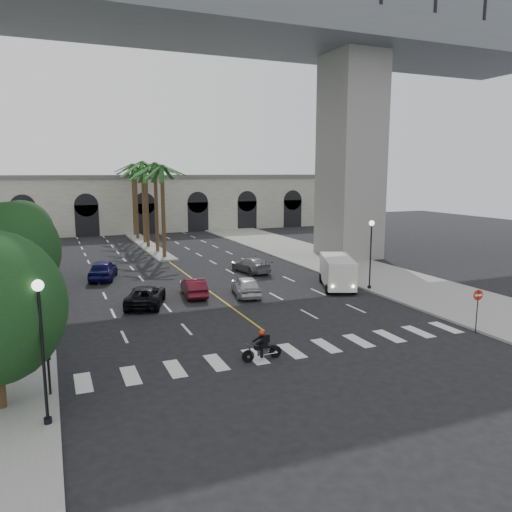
{
  "coord_description": "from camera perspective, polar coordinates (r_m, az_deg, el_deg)",
  "views": [
    {
      "loc": [
        -10.91,
        -22.98,
        8.93
      ],
      "look_at": [
        1.17,
        6.0,
        3.63
      ],
      "focal_mm": 35.0,
      "sensor_mm": 36.0,
      "label": 1
    }
  ],
  "objects": [
    {
      "name": "car_e",
      "position": [
        43.82,
        -17.1,
        -1.49
      ],
      "size": [
        3.1,
        5.22,
        1.67
      ],
      "primitive_type": "imported",
      "rotation": [
        0.0,
        0.0,
        2.89
      ],
      "color": "#10114B",
      "rests_on": "ground"
    },
    {
      "name": "sidewalk_right",
      "position": [
        46.82,
        11.46,
        -1.51
      ],
      "size": [
        8.0,
        100.0,
        0.15
      ],
      "primitive_type": "cube",
      "color": "gray",
      "rests_on": "ground"
    },
    {
      "name": "do_not_enter_sign",
      "position": [
        30.47,
        24.0,
        -4.8
      ],
      "size": [
        0.61,
        0.11,
        2.48
      ],
      "rotation": [
        0.0,
        0.0,
        -0.14
      ],
      "color": "black",
      "rests_on": "ground"
    },
    {
      "name": "bridge",
      "position": [
        48.17,
        -5.2,
        21.02
      ],
      "size": [
        75.0,
        13.0,
        26.0
      ],
      "color": "gray",
      "rests_on": "ground"
    },
    {
      "name": "ground",
      "position": [
        26.96,
        2.65,
        -9.77
      ],
      "size": [
        140.0,
        140.0,
        0.0
      ],
      "primitive_type": "plane",
      "color": "black",
      "rests_on": "ground"
    },
    {
      "name": "cargo_van",
      "position": [
        39.12,
        9.29,
        -1.72
      ],
      "size": [
        4.18,
        6.03,
        2.41
      ],
      "rotation": [
        0.0,
        0.0,
        -0.41
      ],
      "color": "white",
      "rests_on": "ground"
    },
    {
      "name": "motorcycle_rider",
      "position": [
        24.28,
        0.81,
        -10.28
      ],
      "size": [
        2.08,
        0.56,
        1.5
      ],
      "rotation": [
        0.0,
        0.0,
        0.06
      ],
      "color": "black",
      "rests_on": "ground"
    },
    {
      "name": "lamp_post_right",
      "position": [
        38.61,
        12.98,
        0.84
      ],
      "size": [
        0.4,
        0.4,
        5.35
      ],
      "color": "black",
      "rests_on": "ground"
    },
    {
      "name": "palm_f",
      "position": [
        71.85,
        -13.94,
        9.74
      ],
      "size": [
        3.2,
        3.2,
        10.7
      ],
      "color": "#47331E",
      "rests_on": "ground"
    },
    {
      "name": "palm_e",
      "position": [
        67.85,
        -13.65,
        9.54
      ],
      "size": [
        3.2,
        3.2,
        10.4
      ],
      "color": "#47331E",
      "rests_on": "ground"
    },
    {
      "name": "palm_c",
      "position": [
        59.95,
        -12.51,
        9.35
      ],
      "size": [
        3.2,
        3.2,
        10.1
      ],
      "color": "#47331E",
      "rests_on": "ground"
    },
    {
      "name": "palm_a",
      "position": [
        52.14,
        -10.7,
        9.61
      ],
      "size": [
        3.2,
        3.2,
        10.3
      ],
      "color": "#47331E",
      "rests_on": "ground"
    },
    {
      "name": "street_tree_mid",
      "position": [
        33.38,
        -25.97,
        0.49
      ],
      "size": [
        5.44,
        5.44,
        7.21
      ],
      "color": "#382616",
      "rests_on": "ground"
    },
    {
      "name": "street_tree_far",
      "position": [
        45.31,
        -25.14,
        2.3
      ],
      "size": [
        5.04,
        5.04,
        6.68
      ],
      "color": "#382616",
      "rests_on": "ground"
    },
    {
      "name": "car_b",
      "position": [
        36.52,
        -7.11,
        -3.55
      ],
      "size": [
        1.86,
        4.23,
        1.35
      ],
      "primitive_type": "imported",
      "rotation": [
        0.0,
        0.0,
        3.03
      ],
      "color": "#53101B",
      "rests_on": "ground"
    },
    {
      "name": "palm_b",
      "position": [
        56.08,
        -11.48,
        9.85
      ],
      "size": [
        3.2,
        3.2,
        10.6
      ],
      "color": "#47331E",
      "rests_on": "ground"
    },
    {
      "name": "traffic_signal_near",
      "position": [
        21.47,
        -22.84,
        -8.59
      ],
      "size": [
        0.25,
        0.18,
        3.65
      ],
      "color": "black",
      "rests_on": "ground"
    },
    {
      "name": "car_d",
      "position": [
        44.8,
        -0.58,
        -1.03
      ],
      "size": [
        2.68,
        4.92,
        1.35
      ],
      "primitive_type": "imported",
      "rotation": [
        0.0,
        0.0,
        3.32
      ],
      "color": "slate",
      "rests_on": "ground"
    },
    {
      "name": "traffic_signal_far",
      "position": [
        25.31,
        -22.85,
        -5.88
      ],
      "size": [
        0.25,
        0.18,
        3.65
      ],
      "color": "black",
      "rests_on": "ground"
    },
    {
      "name": "palm_d",
      "position": [
        63.95,
        -12.87,
        9.99
      ],
      "size": [
        3.2,
        3.2,
        10.9
      ],
      "color": "#47331E",
      "rests_on": "ground"
    },
    {
      "name": "lamp_post_left_near",
      "position": [
        18.87,
        -23.28,
        -8.83
      ],
      "size": [
        0.4,
        0.4,
        5.35
      ],
      "color": "black",
      "rests_on": "ground"
    },
    {
      "name": "lamp_post_left_far",
      "position": [
        39.4,
        -23.09,
        0.48
      ],
      "size": [
        0.4,
        0.4,
        5.35
      ],
      "color": "black",
      "rests_on": "ground"
    },
    {
      "name": "pier_building",
      "position": [
        78.88,
        -14.72,
        5.88
      ],
      "size": [
        71.0,
        10.5,
        8.5
      ],
      "color": "silver",
      "rests_on": "ground"
    },
    {
      "name": "median",
      "position": [
        62.58,
        -12.36,
        1.25
      ],
      "size": [
        2.0,
        24.0,
        0.2
      ],
      "primitive_type": "cube",
      "color": "gray",
      "rests_on": "ground"
    },
    {
      "name": "car_a",
      "position": [
        36.39,
        -1.15,
        -3.44
      ],
      "size": [
        2.48,
        4.52,
        1.46
      ],
      "primitive_type": "imported",
      "rotation": [
        0.0,
        0.0,
        2.95
      ],
      "color": "silver",
      "rests_on": "ground"
    },
    {
      "name": "car_c",
      "position": [
        34.58,
        -12.51,
        -4.45
      ],
      "size": [
        3.74,
        5.37,
        1.36
      ],
      "primitive_type": "imported",
      "rotation": [
        0.0,
        0.0,
        2.81
      ],
      "color": "black",
      "rests_on": "ground"
    }
  ]
}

